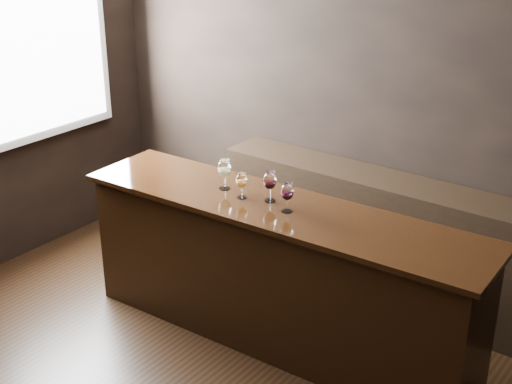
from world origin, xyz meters
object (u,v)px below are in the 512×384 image
Objects in this scene: glass_white at (224,169)px; glass_amber at (241,181)px; back_bar_shelf at (382,238)px; glass_red_a at (270,181)px; glass_red_b at (287,192)px; bar_counter at (278,276)px.

glass_white is 0.19m from glass_amber.
back_bar_shelf is at bearing 50.89° from glass_white.
glass_red_a is at bearing 21.42° from glass_amber.
glass_white is 1.10× the size of glass_red_b.
bar_counter is at bearing 7.61° from glass_amber.
back_bar_shelf is 12.91× the size of glass_red_a.
glass_white is (-0.46, 0.01, 0.65)m from bar_counter.
glass_red_a is at bearing -113.12° from back_bar_shelf.
bar_counter is 13.41× the size of glass_red_a.
bar_counter is 0.65m from glass_red_a.
glass_amber is (-0.56, -0.96, 0.63)m from back_bar_shelf.
glass_amber is at bearing -120.10° from back_bar_shelf.
glass_red_b is (0.08, -0.04, 0.64)m from bar_counter.
bar_counter is 15.57× the size of glass_amber.
glass_red_b is (0.54, -0.05, -0.01)m from glass_white.
bar_counter is at bearing -1.79° from glass_white.
glass_amber is at bearing -158.58° from glass_red_a.
back_bar_shelf is 13.67× the size of glass_red_b.
glass_white reaches higher than glass_red_a.
glass_white is 0.54m from glass_red_b.
glass_amber is (0.18, -0.05, -0.02)m from glass_white.
glass_red_a reaches higher than glass_red_b.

